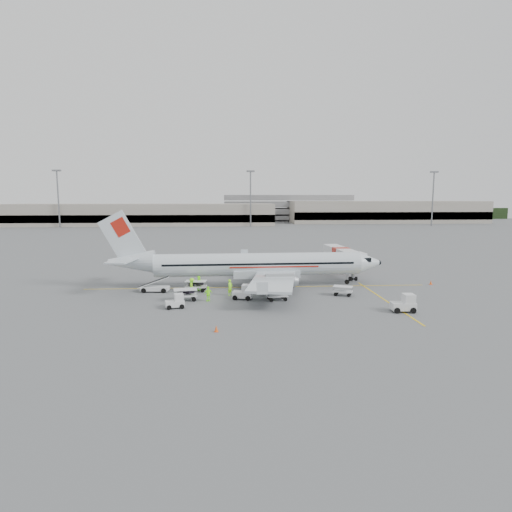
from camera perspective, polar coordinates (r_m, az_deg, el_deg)
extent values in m
plane|color=#56595B|center=(55.48, 0.13, -4.17)|extent=(360.00, 360.00, 0.00)
cube|color=yellow|center=(55.48, 0.13, -4.16)|extent=(44.00, 0.20, 0.01)
cube|color=yellow|center=(50.68, 16.81, -5.65)|extent=(0.20, 20.00, 0.01)
cone|color=#F05315|center=(61.63, 22.28, -3.27)|extent=(0.37, 0.37, 0.60)
cone|color=#F05315|center=(65.50, -3.30, -2.05)|extent=(0.40, 0.40, 0.66)
cone|color=#F05315|center=(37.52, -5.32, -9.60)|extent=(0.35, 0.35, 0.58)
imported|color=#8DF61B|center=(50.77, -3.48, -4.20)|extent=(0.79, 0.84, 1.92)
imported|color=#8DF61B|center=(53.72, -7.60, -3.64)|extent=(1.13, 1.07, 1.83)
imported|color=#8DF61B|center=(52.34, -8.54, -3.94)|extent=(1.04, 1.37, 1.87)
imported|color=#8DF61B|center=(48.15, -6.38, -5.04)|extent=(1.06, 0.82, 1.68)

